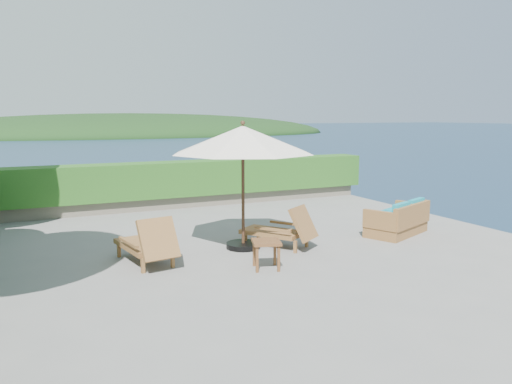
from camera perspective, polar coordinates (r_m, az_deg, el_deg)
name	(u,v)px	position (r m, az deg, el deg)	size (l,w,h in m)	color
ground	(259,254)	(9.89, 0.40, -7.06)	(12.00, 12.00, 0.00)	gray
foundation	(259,328)	(10.42, 0.39, -15.29)	(12.00, 12.00, 3.00)	#5C5449
offshore_island	(131,135)	(151.52, -14.12, 6.35)	(126.00, 57.60, 12.60)	black
planter_wall_far	(178,201)	(14.98, -8.87, -1.02)	(12.00, 0.60, 0.36)	#736C5C
hedge_far	(178,179)	(14.88, -8.93, 1.53)	(12.40, 0.90, 1.00)	#1C4F16
patio_umbrella	(243,141)	(9.96, -1.51, 5.85)	(2.90, 2.90, 2.60)	black
lounge_left	(147,243)	(9.33, -12.30, -5.77)	(0.92, 1.70, 0.93)	#9A6438
lounge_right	(282,229)	(10.29, 3.00, -4.30)	(1.40, 1.63, 0.89)	#9A6438
side_table	(266,246)	(8.84, 1.18, -6.14)	(0.61, 0.61, 0.52)	brown
wicker_loveseat	(399,221)	(11.83, 15.98, -3.22)	(1.83, 1.41, 0.80)	#9A6438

